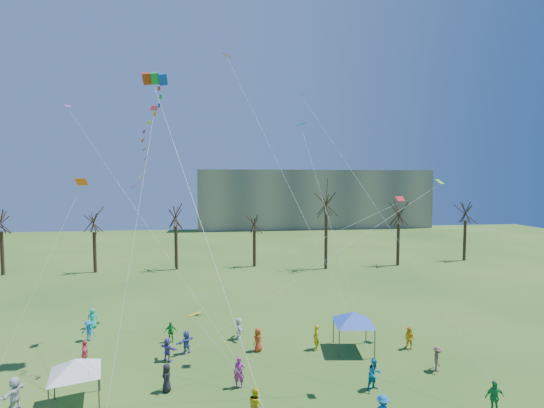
{
  "coord_description": "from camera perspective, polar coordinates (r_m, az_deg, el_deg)",
  "views": [
    {
      "loc": [
        -1.79,
        -16.82,
        12.38
      ],
      "look_at": [
        1.0,
        5.0,
        11.0
      ],
      "focal_mm": 25.0,
      "sensor_mm": 36.0,
      "label": 1
    }
  ],
  "objects": [
    {
      "name": "canopy_tent_white",
      "position": [
        24.87,
        -27.52,
        -20.82
      ],
      "size": [
        3.42,
        3.42,
        2.68
      ],
      "color": "#3F3F44",
      "rests_on": "ground"
    },
    {
      "name": "canopy_tent_blue",
      "position": [
        29.28,
        12.17,
        -16.38
      ],
      "size": [
        3.78,
        3.78,
        2.86
      ],
      "color": "#3F3F44",
      "rests_on": "ground"
    },
    {
      "name": "bare_tree_row",
      "position": [
        53.21,
        0.6,
        -2.07
      ],
      "size": [
        70.92,
        8.8,
        12.06
      ],
      "color": "black",
      "rests_on": "ground"
    },
    {
      "name": "festival_crowd",
      "position": [
        26.24,
        -7.52,
        -22.48
      ],
      "size": [
        26.51,
        16.4,
        1.86
      ],
      "color": "red",
      "rests_on": "ground"
    },
    {
      "name": "small_kites_aloft",
      "position": [
        27.59,
        -5.53,
        6.27
      ],
      "size": [
        31.56,
        17.94,
        31.94
      ],
      "color": "#EB4D0C",
      "rests_on": "ground"
    },
    {
      "name": "big_box_kite",
      "position": [
        26.8,
        -17.66,
        9.37
      ],
      "size": [
        4.38,
        8.03,
        23.07
      ],
      "color": "red",
      "rests_on": "ground"
    },
    {
      "name": "distant_building",
      "position": [
        101.76,
        6.23,
        0.82
      ],
      "size": [
        60.0,
        14.0,
        15.0
      ],
      "primitive_type": "cube",
      "color": "gray",
      "rests_on": "ground"
    }
  ]
}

